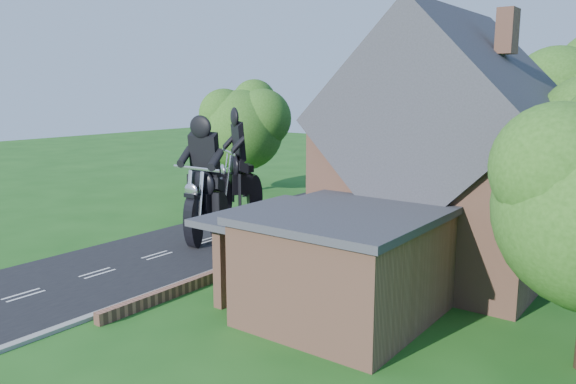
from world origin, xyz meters
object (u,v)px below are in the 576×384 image
Objects in this scene: garden_wall at (304,242)px; house at (446,161)px; motorcycle_lead at (206,225)px; annex at (342,262)px; motorcycle_follow at (240,202)px.

house is at bearing 9.17° from garden_wall.
garden_wall is 7.52m from house.
garden_wall is at bearing -149.40° from motorcycle_lead.
annex is (-0.62, -6.80, -2.58)m from house.
house is at bearing -153.41° from motorcycle_follow.
garden_wall is 6.80m from motorcycle_follow.
garden_wall is at bearing 133.84° from annex.
motorcycle_lead is 5.50m from motorcycle_follow.
motorcycle_lead is at bearing 149.28° from motorcycle_follow.
garden_wall is at bearing -168.71° from motorcycle_follow.
house is (6.19, 1.00, 4.14)m from garden_wall.
annex is 3.66× the size of motorcycle_lead.
house is 1.45× the size of annex.
motorcycle_lead is (-9.46, 3.43, -0.87)m from annex.
motorcycle_lead is at bearing -161.54° from house.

